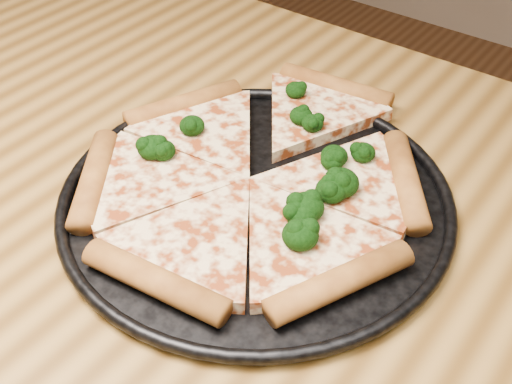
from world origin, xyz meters
The scene contains 4 objects.
dining_table centered at (0.00, 0.00, 0.66)m, with size 1.20×0.90×0.75m.
pizza_pan centered at (0.06, 0.09, 0.76)m, with size 0.37×0.37×0.02m.
pizza centered at (0.05, 0.10, 0.77)m, with size 0.35×0.38×0.03m.
broccoli_florets centered at (0.07, 0.12, 0.78)m, with size 0.22×0.22×0.03m.
Camera 1 is at (0.34, -0.29, 1.17)m, focal length 46.49 mm.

